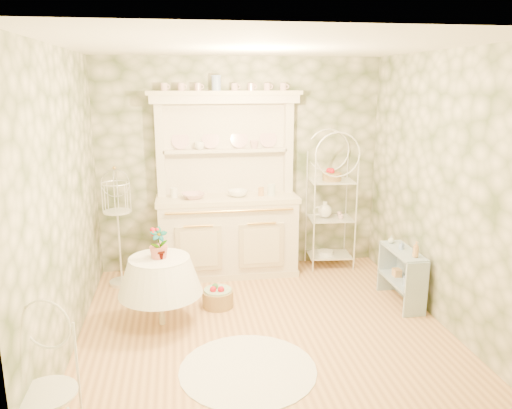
{
  "coord_description": "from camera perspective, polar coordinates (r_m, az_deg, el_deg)",
  "views": [
    {
      "loc": [
        -0.78,
        -4.48,
        2.4
      ],
      "look_at": [
        0.0,
        0.5,
        1.15
      ],
      "focal_mm": 35.0,
      "sensor_mm": 36.0,
      "label": 1
    }
  ],
  "objects": [
    {
      "name": "wall_left",
      "position": [
        4.72,
        -21.14,
        0.11
      ],
      "size": [
        3.6,
        3.6,
        0.0
      ],
      "primitive_type": "plane",
      "color": "beige",
      "rests_on": "floor"
    },
    {
      "name": "cafe_chair",
      "position": [
        3.67,
        -22.94,
        -18.97
      ],
      "size": [
        0.55,
        0.55,
        0.95
      ],
      "primitive_type": "cube",
      "rotation": [
        0.0,
        0.0,
        -0.33
      ],
      "color": "white",
      "rests_on": "floor"
    },
    {
      "name": "ceiling",
      "position": [
        4.56,
        1.02,
        17.69
      ],
      "size": [
        3.6,
        3.6,
        0.0
      ],
      "primitive_type": "plane",
      "color": "white",
      "rests_on": "floor"
    },
    {
      "name": "floor",
      "position": [
        5.14,
        0.89,
        -13.89
      ],
      "size": [
        3.6,
        3.6,
        0.0
      ],
      "primitive_type": "plane",
      "color": "tan",
      "rests_on": "ground"
    },
    {
      "name": "bowl_floral",
      "position": [
        6.13,
        -7.2,
        0.76
      ],
      "size": [
        0.33,
        0.33,
        0.07
      ],
      "primitive_type": "imported",
      "rotation": [
        0.0,
        0.0,
        0.25
      ],
      "color": "white",
      "rests_on": "kitchen_dresser"
    },
    {
      "name": "wall_back",
      "position": [
        6.42,
        -1.8,
        4.49
      ],
      "size": [
        3.6,
        3.6,
        0.0
      ],
      "primitive_type": "plane",
      "color": "beige",
      "rests_on": "floor"
    },
    {
      "name": "bottle_amber",
      "position": [
        5.47,
        17.78,
        -5.08
      ],
      "size": [
        0.08,
        0.08,
        0.17
      ],
      "primitive_type": "imported",
      "rotation": [
        0.0,
        0.0,
        0.33
      ],
      "color": "tan",
      "rests_on": "side_shelf"
    },
    {
      "name": "round_table",
      "position": [
        5.16,
        -10.81,
        -9.99
      ],
      "size": [
        0.79,
        0.79,
        0.66
      ],
      "primitive_type": "cylinder",
      "rotation": [
        0.0,
        0.0,
        -0.38
      ],
      "color": "white",
      "rests_on": "floor"
    },
    {
      "name": "cup_left",
      "position": [
        6.22,
        -6.5,
        6.53
      ],
      "size": [
        0.16,
        0.16,
        0.1
      ],
      "primitive_type": "imported",
      "rotation": [
        0.0,
        0.0,
        0.37
      ],
      "color": "white",
      "rests_on": "kitchen_dresser"
    },
    {
      "name": "wall_right",
      "position": [
        5.28,
        20.59,
        1.55
      ],
      "size": [
        3.6,
        3.6,
        0.0
      ],
      "primitive_type": "plane",
      "color": "beige",
      "rests_on": "floor"
    },
    {
      "name": "side_shelf",
      "position": [
        5.78,
        16.29,
        -7.99
      ],
      "size": [
        0.35,
        0.72,
        0.6
      ],
      "primitive_type": "cube",
      "rotation": [
        0.0,
        0.0,
        0.14
      ],
      "color": "#9DB2C2",
      "rests_on": "floor"
    },
    {
      "name": "cup_right",
      "position": [
        6.28,
        -0.19,
        6.69
      ],
      "size": [
        0.13,
        0.13,
        0.1
      ],
      "primitive_type": "imported",
      "rotation": [
        0.0,
        0.0,
        -0.23
      ],
      "color": "white",
      "rests_on": "kitchen_dresser"
    },
    {
      "name": "bottle_glass",
      "position": [
        5.86,
        15.19,
        -3.99
      ],
      "size": [
        0.08,
        0.08,
        0.09
      ],
      "primitive_type": "imported",
      "rotation": [
        0.0,
        0.0,
        0.18
      ],
      "color": "silver",
      "rests_on": "side_shelf"
    },
    {
      "name": "bowl_white",
      "position": [
        6.19,
        -2.08,
        1.0
      ],
      "size": [
        0.33,
        0.33,
        0.08
      ],
      "primitive_type": "imported",
      "rotation": [
        0.0,
        0.0,
        0.43
      ],
      "color": "white",
      "rests_on": "kitchen_dresser"
    },
    {
      "name": "potted_geranium",
      "position": [
        4.93,
        -10.99,
        -4.66
      ],
      "size": [
        0.18,
        0.13,
        0.32
      ],
      "primitive_type": "imported",
      "rotation": [
        0.0,
        0.0,
        0.11
      ],
      "color": "#3F7238",
      "rests_on": "round_table"
    },
    {
      "name": "bakers_rack",
      "position": [
        6.53,
        8.6,
        1.07
      ],
      "size": [
        0.63,
        0.48,
        1.93
      ],
      "primitive_type": "cube",
      "rotation": [
        0.0,
        0.0,
        -0.08
      ],
      "color": "white",
      "rests_on": "floor"
    },
    {
      "name": "birdcage_stand",
      "position": [
        6.13,
        -15.46,
        -2.46
      ],
      "size": [
        0.37,
        0.37,
        1.45
      ],
      "primitive_type": "cube",
      "rotation": [
        0.0,
        0.0,
        0.08
      ],
      "color": "white",
      "rests_on": "floor"
    },
    {
      "name": "floor_basket",
      "position": [
        5.56,
        -4.38,
        -10.57
      ],
      "size": [
        0.33,
        0.33,
        0.2
      ],
      "primitive_type": "cylinder",
      "rotation": [
        0.0,
        0.0,
        0.08
      ],
      "color": "#A68451",
      "rests_on": "floor"
    },
    {
      "name": "bottle_blue",
      "position": [
        5.68,
        16.3,
        -4.57
      ],
      "size": [
        0.06,
        0.06,
        0.1
      ],
      "primitive_type": "imported",
      "rotation": [
        0.0,
        0.0,
        0.36
      ],
      "color": "#88A2DB",
      "rests_on": "side_shelf"
    },
    {
      "name": "wall_front",
      "position": [
        2.98,
        6.9,
        -6.76
      ],
      "size": [
        3.6,
        3.6,
        0.0
      ],
      "primitive_type": "plane",
      "color": "beige",
      "rests_on": "floor"
    },
    {
      "name": "lace_rug",
      "position": [
        4.49,
        -0.93,
        -18.34
      ],
      "size": [
        1.51,
        1.51,
        0.01
      ],
      "primitive_type": "cylinder",
      "rotation": [
        0.0,
        0.0,
        0.34
      ],
      "color": "white",
      "rests_on": "floor"
    },
    {
      "name": "kitchen_dresser",
      "position": [
        6.16,
        -3.31,
        2.14
      ],
      "size": [
        1.87,
        0.61,
        2.29
      ],
      "primitive_type": "cube",
      "color": "silver",
      "rests_on": "floor"
    }
  ]
}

